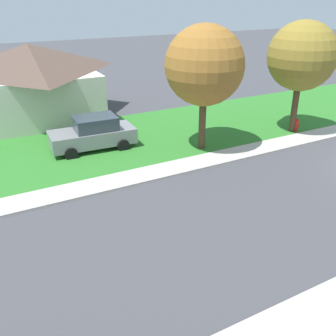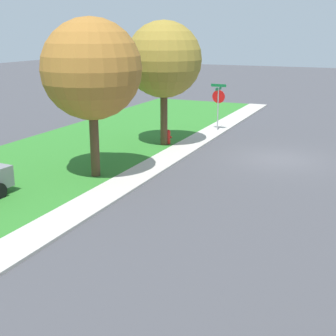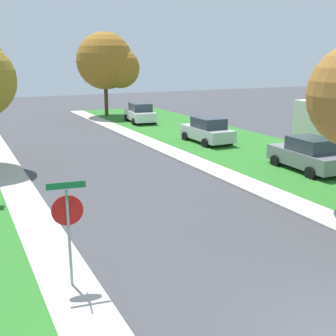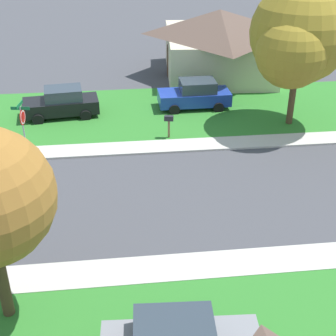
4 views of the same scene
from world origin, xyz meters
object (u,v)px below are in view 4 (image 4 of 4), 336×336
Objects in this scene: stop_sign_far_corner at (23,120)px; house_left_setback at (219,42)px; mailbox at (169,121)px; car_black_kerbside_mid at (62,103)px; tree_sidewalk_near at (299,38)px; car_blue_driveway_right at (195,95)px.

house_left_setback reaches higher than stop_sign_far_corner.
house_left_setback is at bearing 155.41° from mailbox.
car_black_kerbside_mid is (-4.72, 1.38, -1.01)m from stop_sign_far_corner.
car_black_kerbside_mid is at bearing -121.91° from mailbox.
car_black_kerbside_mid is 13.61m from tree_sidewalk_near.
stop_sign_far_corner is 14.49m from tree_sidewalk_near.
house_left_setback is at bearing -167.91° from tree_sidewalk_near.
stop_sign_far_corner is 16.58m from house_left_setback.
tree_sidewalk_near reaches higher than stop_sign_far_corner.
stop_sign_far_corner is at bearing -81.54° from mailbox.
mailbox is at bearing 58.09° from car_black_kerbside_mid.
car_blue_driveway_right is 0.45× the size of house_left_setback.
stop_sign_far_corner is at bearing -60.91° from car_blue_driveway_right.
house_left_setback reaches higher than car_blue_driveway_right.
stop_sign_far_corner is 5.02m from car_black_kerbside_mid.
car_black_kerbside_mid is at bearing -57.60° from house_left_setback.
stop_sign_far_corner is 0.35× the size of tree_sidewalk_near.
tree_sidewalk_near reaches higher than car_black_kerbside_mid.
tree_sidewalk_near is (3.31, 4.73, 4.12)m from car_blue_driveway_right.
stop_sign_far_corner is 10.69m from car_blue_driveway_right.
house_left_setback is (-6.73, 10.60, 1.50)m from car_black_kerbside_mid.
car_blue_driveway_right is (-5.17, 9.30, -1.01)m from stop_sign_far_corner.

